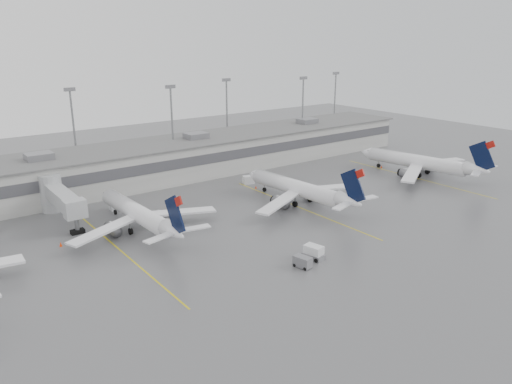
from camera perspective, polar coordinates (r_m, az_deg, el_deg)
ground at (r=67.87m, az=7.34°, el=-10.05°), size 260.00×260.00×0.00m
terminal at (r=112.63m, az=-13.41°, el=3.10°), size 152.00×17.00×9.45m
light_masts at (r=116.27m, az=-14.83°, el=7.40°), size 142.40×8.00×20.60m
jet_bridge_right at (r=95.19m, az=-21.71°, el=-0.49°), size 4.00×17.20×7.00m
stand_markings at (r=85.06m, az=-3.92°, el=-4.08°), size 105.25×40.00×0.01m
jet_mid_left at (r=84.86m, az=-13.17°, el=-2.45°), size 26.19×29.39×9.50m
jet_mid_right at (r=96.15m, az=5.16°, el=0.38°), size 27.02×30.38×9.83m
jet_far_right at (r=121.57m, az=18.45°, el=3.26°), size 28.26×31.95×10.41m
baggage_tug at (r=73.77m, az=6.59°, el=-7.00°), size 2.62×3.48×2.02m
baggage_cart at (r=70.97m, az=5.35°, el=-7.93°), size 1.96×2.78×1.62m
gse_uld_b at (r=96.88m, az=-15.72°, el=-1.51°), size 2.21×1.49×1.55m
gse_uld_c at (r=109.66m, az=-0.86°, el=1.41°), size 2.80×2.25×1.73m
cone_b at (r=83.17m, az=-21.43°, el=-5.57°), size 0.44×0.44×0.71m
cone_c at (r=106.26m, az=-0.01°, el=0.58°), size 0.41×0.41×0.65m
cone_d at (r=126.66m, az=14.14°, el=2.83°), size 0.43×0.43×0.68m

